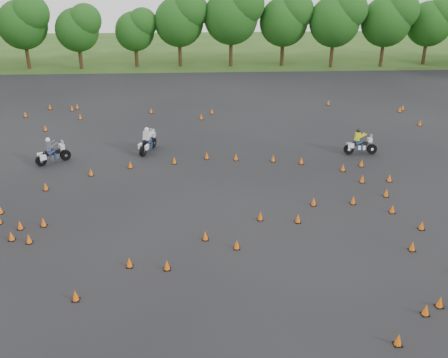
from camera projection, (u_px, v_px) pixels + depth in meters
ground at (228, 235)px, 24.45m from camera, size 140.00×140.00×0.00m
asphalt_pad at (222, 183)px, 29.91m from camera, size 62.00×62.00×0.00m
treeline at (235, 35)px, 54.36m from camera, size 87.14×31.82×10.11m
traffic_cones at (222, 183)px, 29.39m from camera, size 35.97×32.36×0.45m
rider_grey at (52, 150)px, 32.50m from camera, size 2.33×1.95×1.81m
rider_yellow at (361, 142)px, 33.92m from camera, size 2.29×0.75×1.75m
rider_white at (147, 139)px, 34.36m from camera, size 1.49×2.49×1.84m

